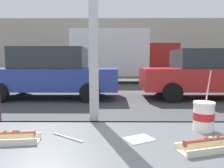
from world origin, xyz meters
TOP-DOWN VIEW (x-y plane):
  - ground_plane at (0.00, 8.00)m, footprint 60.00×60.00m
  - sidewalk_strip at (0.00, 1.60)m, footprint 16.00×2.80m
  - building_facade_far at (0.00, 20.18)m, footprint 28.00×1.20m
  - soda_cup_right at (0.57, -0.13)m, footprint 0.10×0.10m
  - hotdog_tray_near at (-0.34, -0.30)m, footprint 0.28×0.12m
  - hotdog_tray_far at (0.49, -0.37)m, footprint 0.28×0.16m
  - loose_straw at (-0.10, -0.24)m, footprint 0.16×0.12m
  - napkin_wrapper at (0.23, -0.26)m, footprint 0.15×0.14m
  - parked_car_blue at (-2.10, 6.50)m, footprint 4.69×2.08m
  - parked_car_red at (3.40, 6.50)m, footprint 4.49×2.03m
  - box_truck at (0.57, 12.24)m, footprint 6.31×2.44m

SIDE VIEW (x-z plane):
  - ground_plane at x=0.00m, z-range 0.00..0.00m
  - sidewalk_strip at x=0.00m, z-range 0.00..0.12m
  - parked_car_red at x=3.40m, z-range 0.01..1.74m
  - parked_car_blue at x=-2.10m, z-range 0.01..1.80m
  - napkin_wrapper at x=0.23m, z-range 0.96..0.97m
  - loose_straw at x=-0.10m, z-range 0.96..0.97m
  - hotdog_tray_far at x=0.49m, z-range 0.96..1.01m
  - hotdog_tray_near at x=-0.34m, z-range 0.96..1.01m
  - soda_cup_right at x=0.57m, z-range 0.89..1.19m
  - box_truck at x=0.57m, z-range 0.11..3.28m
  - building_facade_far at x=0.00m, z-range 0.00..5.35m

